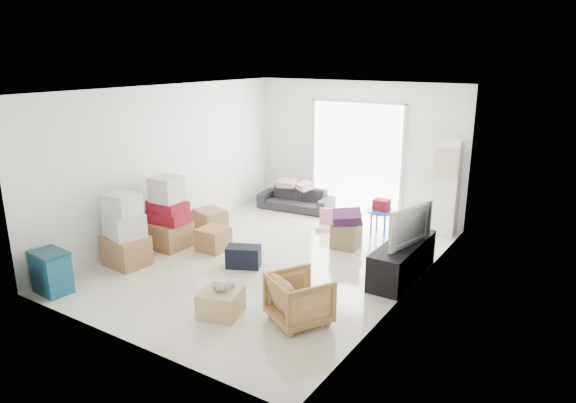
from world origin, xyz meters
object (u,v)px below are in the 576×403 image
(ac_tower, at_px, (446,188))
(storage_bins, at_px, (51,272))
(tv_console, at_px, (402,260))
(television, at_px, (404,239))
(kids_table, at_px, (381,209))
(armchair, at_px, (300,297))
(wood_crate, at_px, (221,302))
(ottoman, at_px, (346,235))
(sofa, at_px, (296,196))

(ac_tower, relative_size, storage_bins, 2.90)
(tv_console, height_order, television, television)
(kids_table, bearing_deg, armchair, -82.96)
(ac_tower, height_order, wood_crate, ac_tower)
(tv_console, distance_m, ottoman, 1.40)
(armchair, distance_m, wood_crate, 1.03)
(ottoman, bearing_deg, armchair, -75.77)
(tv_console, height_order, storage_bins, storage_bins)
(kids_table, bearing_deg, storage_bins, -121.29)
(storage_bins, distance_m, ottoman, 4.61)
(ac_tower, distance_m, sofa, 3.14)
(tv_console, xyz_separation_m, sofa, (-3.14, 2.06, 0.04))
(television, xyz_separation_m, armchair, (-0.58, -1.98, -0.26))
(tv_console, xyz_separation_m, kids_table, (-1.02, 1.61, 0.20))
(ac_tower, bearing_deg, storage_bins, -125.81)
(storage_bins, height_order, kids_table, kids_table)
(television, xyz_separation_m, ottoman, (-1.24, 0.64, -0.38))
(tv_console, relative_size, armchair, 2.33)
(ac_tower, height_order, television, ac_tower)
(ac_tower, bearing_deg, ottoman, -127.25)
(television, distance_m, storage_bins, 5.01)
(tv_console, bearing_deg, ottoman, 152.79)
(tv_console, bearing_deg, storage_bins, -141.25)
(television, height_order, ottoman, television)
(sofa, distance_m, armchair, 4.78)
(ac_tower, height_order, kids_table, ac_tower)
(armchair, bearing_deg, wood_crate, 51.29)
(ac_tower, height_order, sofa, ac_tower)
(television, height_order, storage_bins, television)
(television, bearing_deg, armchair, 176.83)
(sofa, bearing_deg, tv_console, -39.03)
(television, distance_m, sofa, 3.76)
(ac_tower, height_order, storage_bins, ac_tower)
(television, bearing_deg, storage_bins, 141.84)
(sofa, bearing_deg, armchair, -63.41)
(storage_bins, relative_size, kids_table, 0.92)
(ottoman, bearing_deg, kids_table, 77.13)
(sofa, relative_size, storage_bins, 2.62)
(ottoman, bearing_deg, tv_console, -27.21)
(ac_tower, xyz_separation_m, storage_bins, (-3.85, -5.34, -0.57))
(tv_console, height_order, ottoman, tv_console)
(armchair, bearing_deg, sofa, -27.85)
(television, bearing_deg, ottoman, 75.89)
(storage_bins, relative_size, ottoman, 1.38)
(ac_tower, xyz_separation_m, armchair, (-0.53, -4.19, -0.53))
(ac_tower, bearing_deg, tv_console, -88.70)
(armchair, xyz_separation_m, wood_crate, (-0.94, -0.37, -0.18))
(kids_table, bearing_deg, ac_tower, 31.64)
(storage_bins, bearing_deg, kids_table, 58.71)
(sofa, relative_size, ottoman, 3.62)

